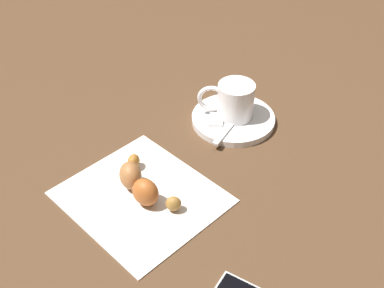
{
  "coord_description": "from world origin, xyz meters",
  "views": [
    {
      "loc": [
        0.42,
        0.32,
        0.47
      ],
      "look_at": [
        -0.01,
        0.0,
        0.02
      ],
      "focal_mm": 45.41,
      "sensor_mm": 36.0,
      "label": 1
    }
  ],
  "objects": [
    {
      "name": "ground_plane",
      "position": [
        0.0,
        0.0,
        0.0
      ],
      "size": [
        1.8,
        1.8,
        0.0
      ],
      "primitive_type": "plane",
      "color": "#4C3320"
    },
    {
      "name": "saucer",
      "position": [
        -0.12,
        0.01,
        0.01
      ],
      "size": [
        0.13,
        0.13,
        0.01
      ],
      "primitive_type": "cylinder",
      "color": "white",
      "rests_on": "ground"
    },
    {
      "name": "teaspoon",
      "position": [
        -0.13,
        0.01,
        0.01
      ],
      "size": [
        0.13,
        0.03,
        0.01
      ],
      "color": "silver",
      "rests_on": "saucer"
    },
    {
      "name": "croissant",
      "position": [
        0.09,
        -0.0,
        0.02
      ],
      "size": [
        0.07,
        0.12,
        0.04
      ],
      "color": "#A56728",
      "rests_on": "napkin"
    },
    {
      "name": "espresso_cup",
      "position": [
        -0.12,
        0.01,
        0.04
      ],
      "size": [
        0.06,
        0.08,
        0.06
      ],
      "color": "white",
      "rests_on": "saucer"
    },
    {
      "name": "napkin",
      "position": [
        0.1,
        0.0,
        0.0
      ],
      "size": [
        0.2,
        0.22,
        0.0
      ],
      "primitive_type": "cube",
      "rotation": [
        0.0,
        0.0,
        -0.15
      ],
      "color": "silver",
      "rests_on": "ground"
    },
    {
      "name": "sugar_packet",
      "position": [
        -0.1,
        -0.01,
        0.01
      ],
      "size": [
        0.06,
        0.05,
        0.01
      ],
      "primitive_type": "cube",
      "rotation": [
        0.0,
        0.0,
        6.8
      ],
      "color": "white",
      "rests_on": "saucer"
    }
  ]
}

